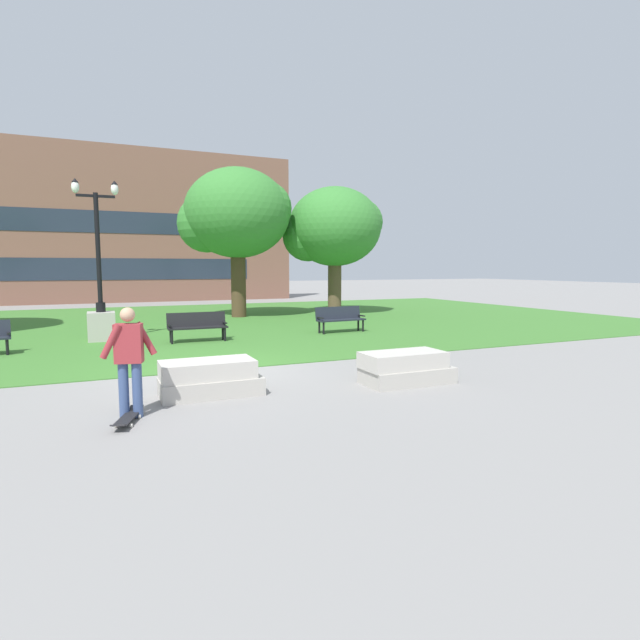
# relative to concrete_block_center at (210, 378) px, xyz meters

# --- Properties ---
(ground_plane) EXTENTS (140.00, 140.00, 0.00)m
(ground_plane) POSITION_rel_concrete_block_center_xyz_m (0.55, 2.10, -0.31)
(ground_plane) COLOR gray
(grass_lawn) EXTENTS (40.00, 20.00, 0.02)m
(grass_lawn) POSITION_rel_concrete_block_center_xyz_m (0.55, 12.10, -0.30)
(grass_lawn) COLOR #3D752D
(grass_lawn) RESTS_ON ground
(concrete_block_center) EXTENTS (1.80, 0.90, 0.64)m
(concrete_block_center) POSITION_rel_concrete_block_center_xyz_m (0.00, 0.00, 0.00)
(concrete_block_center) COLOR #B2ADA3
(concrete_block_center) RESTS_ON ground
(concrete_block_left) EXTENTS (1.83, 0.90, 0.64)m
(concrete_block_left) POSITION_rel_concrete_block_center_xyz_m (3.77, -0.64, 0.00)
(concrete_block_left) COLOR #B2ADA3
(concrete_block_left) RESTS_ON ground
(person_skateboarder) EXTENTS (0.85, 0.33, 1.71)m
(person_skateboarder) POSITION_rel_concrete_block_center_xyz_m (-1.38, -0.87, 0.66)
(person_skateboarder) COLOR #384C7A
(person_skateboarder) RESTS_ON ground
(skateboard) EXTENTS (0.52, 1.03, 0.14)m
(skateboard) POSITION_rel_concrete_block_center_xyz_m (-1.45, -1.15, -0.22)
(skateboard) COLOR black
(skateboard) RESTS_ON ground
(park_bench_near_left) EXTENTS (1.80, 0.55, 0.90)m
(park_bench_near_left) POSITION_rel_concrete_block_center_xyz_m (0.95, 6.65, 0.23)
(park_bench_near_left) COLOR black
(park_bench_near_left) RESTS_ON grass_lawn
(park_bench_far_left) EXTENTS (1.83, 0.65, 0.90)m
(park_bench_far_left) POSITION_rel_concrete_block_center_xyz_m (5.99, 6.89, 0.23)
(park_bench_far_left) COLOR #1E232D
(park_bench_far_left) RESTS_ON grass_lawn
(lamp_post_center) EXTENTS (1.32, 0.80, 4.96)m
(lamp_post_center) POSITION_rel_concrete_block_center_xyz_m (-1.77, 8.07, 0.72)
(lamp_post_center) COLOR #ADA89E
(lamp_post_center) RESTS_ON grass_lawn
(tree_near_right) EXTENTS (5.04, 4.80, 6.80)m
(tree_near_right) POSITION_rel_concrete_block_center_xyz_m (4.04, 13.79, 4.39)
(tree_near_right) COLOR #4C3823
(tree_near_right) RESTS_ON grass_lawn
(tree_far_right) EXTENTS (4.75, 4.53, 6.20)m
(tree_far_right) POSITION_rel_concrete_block_center_xyz_m (8.83, 13.48, 3.91)
(tree_far_right) COLOR brown
(tree_far_right) RESTS_ON grass_lawn
(building_facade_distant) EXTENTS (25.97, 1.03, 10.12)m
(building_facade_distant) POSITION_rel_concrete_block_center_xyz_m (-1.85, 26.60, 4.74)
(building_facade_distant) COLOR brown
(building_facade_distant) RESTS_ON ground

